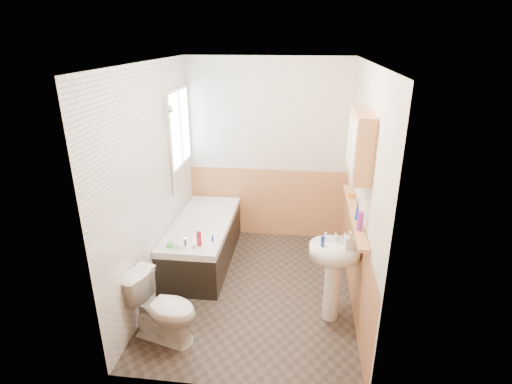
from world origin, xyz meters
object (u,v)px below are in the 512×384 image
toilet (163,308)px  sink (334,266)px  pine_shelf (354,213)px  bathtub (203,240)px  medicine_cabinet (360,144)px

toilet → sink: size_ratio=0.71×
toilet → pine_shelf: (1.80, 0.85, 0.70)m
bathtub → pine_shelf: 2.01m
toilet → pine_shelf: pine_shelf is taller
sink → medicine_cabinet: medicine_cabinet is taller
medicine_cabinet → pine_shelf: bearing=77.8°
bathtub → toilet: (-0.03, -1.43, 0.04)m
bathtub → pine_shelf: bearing=-18.1°
sink → pine_shelf: pine_shelf is taller
bathtub → sink: bearing=-30.7°
medicine_cabinet → bathtub: bearing=157.9°
pine_shelf → bathtub: bearing=161.9°
pine_shelf → toilet: bearing=-154.8°
bathtub → medicine_cabinet: bearing=-22.1°
bathtub → medicine_cabinet: size_ratio=2.42×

